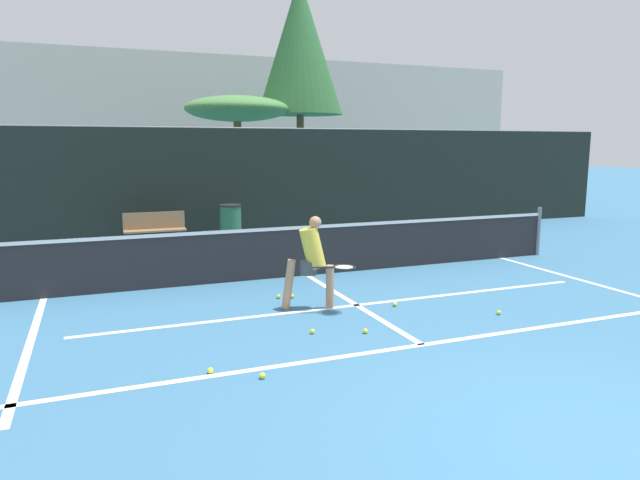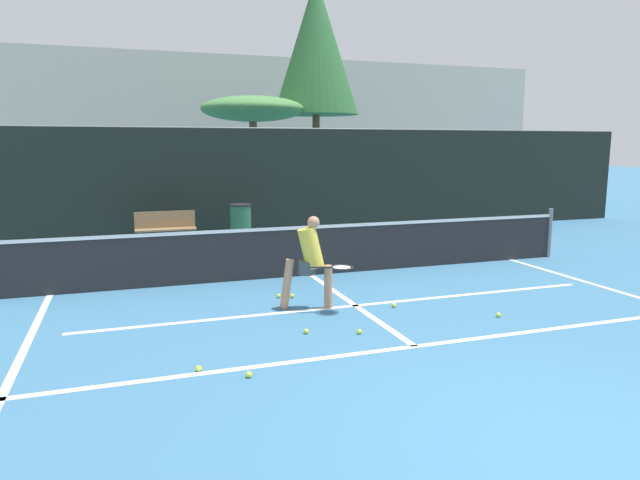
{
  "view_description": "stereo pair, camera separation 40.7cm",
  "coord_description": "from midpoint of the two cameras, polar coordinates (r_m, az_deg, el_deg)",
  "views": [
    {
      "loc": [
        -3.65,
        -3.19,
        2.44
      ],
      "look_at": [
        -0.37,
        5.08,
        0.95
      ],
      "focal_mm": 32.0,
      "sensor_mm": 36.0,
      "label": 1
    },
    {
      "loc": [
        -3.26,
        -3.33,
        2.44
      ],
      "look_at": [
        -0.37,
        5.08,
        0.95
      ],
      "focal_mm": 32.0,
      "sensor_mm": 36.0,
      "label": 2
    }
  ],
  "objects": [
    {
      "name": "tennis_ball_scattered_1",
      "position": [
        6.22,
        -5.22,
        -13.27
      ],
      "size": [
        0.07,
        0.07,
        0.07
      ],
      "primitive_type": "sphere",
      "color": "#D1E033",
      "rests_on": "ground"
    },
    {
      "name": "ground_plane",
      "position": [
        5.34,
        25.87,
        -18.69
      ],
      "size": [
        100.0,
        100.0,
        0.0
      ],
      "primitive_type": "plane",
      "color": "teal"
    },
    {
      "name": "fence_back",
      "position": [
        15.27,
        -5.9,
        5.69
      ],
      "size": [
        24.0,
        0.06,
        2.89
      ],
      "color": "black",
      "rests_on": "ground"
    },
    {
      "name": "tennis_ball_scattered_8",
      "position": [
        7.55,
        5.52,
        -9.12
      ],
      "size": [
        0.07,
        0.07,
        0.07
      ],
      "primitive_type": "sphere",
      "color": "#D1E033",
      "rests_on": "ground"
    },
    {
      "name": "parked_car",
      "position": [
        17.02,
        -20.39,
        2.68
      ],
      "size": [
        1.76,
        4.28,
        1.4
      ],
      "color": "black",
      "rests_on": "ground"
    },
    {
      "name": "court_sideline_right",
      "position": [
        11.48,
        25.68,
        -3.7
      ],
      "size": [
        0.1,
        5.09,
        0.01
      ],
      "primitive_type": "cube",
      "color": "white",
      "rests_on": "ground"
    },
    {
      "name": "tree_mid",
      "position": [
        22.4,
        0.15,
        18.76
      ],
      "size": [
        3.21,
        3.21,
        8.56
      ],
      "color": "brown",
      "rests_on": "ground"
    },
    {
      "name": "tennis_ball_scattered_2",
      "position": [
        9.23,
        -1.53,
        -5.61
      ],
      "size": [
        0.07,
        0.07,
        0.07
      ],
      "primitive_type": "sphere",
      "color": "#D1E033",
      "rests_on": "ground"
    },
    {
      "name": "building_far",
      "position": [
        28.33,
        -12.2,
        10.97
      ],
      "size": [
        36.0,
        2.4,
        6.53
      ],
      "primitive_type": "cube",
      "color": "beige",
      "rests_on": "ground"
    },
    {
      "name": "tree_west",
      "position": [
        20.99,
        -6.18,
        12.79
      ],
      "size": [
        3.69,
        3.69,
        4.15
      ],
      "color": "brown",
      "rests_on": "ground"
    },
    {
      "name": "tennis_ball_scattered_5",
      "position": [
        7.53,
        0.19,
        -9.12
      ],
      "size": [
        0.07,
        0.07,
        0.07
      ],
      "primitive_type": "sphere",
      "color": "#D1E033",
      "rests_on": "ground"
    },
    {
      "name": "net",
      "position": [
        10.7,
        0.17,
        -0.87
      ],
      "size": [
        11.09,
        0.09,
        1.07
      ],
      "color": "slate",
      "rests_on": "ground"
    },
    {
      "name": "player_practicing",
      "position": [
        8.48,
        0.4,
        -1.91
      ],
      "size": [
        1.04,
        0.77,
        1.41
      ],
      "rotation": [
        0.0,
        0.0,
        -0.32
      ],
      "color": "tan",
      "rests_on": "ground"
    },
    {
      "name": "court_service_line",
      "position": [
        8.82,
        4.89,
        -6.55
      ],
      "size": [
        8.25,
        0.1,
        0.01
      ],
      "primitive_type": "cube",
      "color": "white",
      "rests_on": "ground"
    },
    {
      "name": "tennis_ball_scattered_10",
      "position": [
        8.8,
        8.73,
        -6.47
      ],
      "size": [
        0.07,
        0.07,
        0.07
      ],
      "primitive_type": "sphere",
      "color": "#D1E033",
      "rests_on": "ground"
    },
    {
      "name": "court_baseline_near",
      "position": [
        7.22,
        11.08,
        -10.41
      ],
      "size": [
        11.0,
        0.1,
        0.01
      ],
      "primitive_type": "cube",
      "color": "white",
      "rests_on": "ground"
    },
    {
      "name": "trash_bin",
      "position": [
        14.27,
        -7.13,
        1.61
      ],
      "size": [
        0.54,
        0.54,
        0.99
      ],
      "color": "#28603D",
      "rests_on": "ground"
    },
    {
      "name": "courtside_bench",
      "position": [
        14.11,
        -14.39,
        1.14
      ],
      "size": [
        1.43,
        0.4,
        0.86
      ],
      "rotation": [
        0.0,
        0.0,
        -0.01
      ],
      "color": "olive",
      "rests_on": "ground"
    },
    {
      "name": "tennis_ball_scattered_4",
      "position": [
        9.23,
        -2.9,
        -5.62
      ],
      "size": [
        0.07,
        0.07,
        0.07
      ],
      "primitive_type": "sphere",
      "color": "#D1E033",
      "rests_on": "ground"
    },
    {
      "name": "tennis_ball_scattered_0",
      "position": [
        6.45,
        -10.25,
        -12.54
      ],
      "size": [
        0.07,
        0.07,
        0.07
      ],
      "primitive_type": "sphere",
      "color": "#D1E033",
      "rests_on": "ground"
    },
    {
      "name": "tennis_ball_scattered_6",
      "position": [
        8.67,
        18.7,
        -7.12
      ],
      "size": [
        0.07,
        0.07,
        0.07
      ],
      "primitive_type": "sphere",
      "color": "#D1E033",
      "rests_on": "ground"
    },
    {
      "name": "court_sideline_left",
      "position": [
        8.33,
        -25.65,
        -8.47
      ],
      "size": [
        0.1,
        5.09,
        0.01
      ],
      "primitive_type": "cube",
      "color": "white",
      "rests_on": "ground"
    },
    {
      "name": "court_center_mark",
      "position": [
        8.96,
        4.5,
        -6.31
      ],
      "size": [
        0.1,
        4.09,
        0.01
      ],
      "primitive_type": "cube",
      "color": "white",
      "rests_on": "ground"
    }
  ]
}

